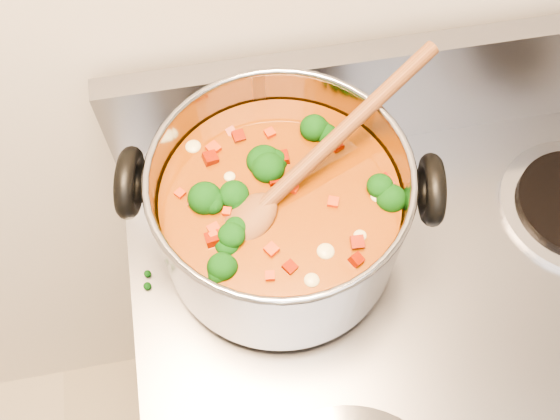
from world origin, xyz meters
name	(u,v)px	position (x,y,z in m)	size (l,w,h in m)	color
electric_range	(405,420)	(-0.02, 1.16, 0.47)	(0.75, 0.68, 1.08)	gray
stockpot	(280,211)	(-0.22, 1.32, 1.01)	(0.33, 0.27, 0.16)	#95959C
wooden_spoon	(296,176)	(-0.20, 1.33, 1.06)	(0.27, 0.18, 0.10)	brown
cooktop_crumbs	(319,257)	(-0.17, 1.30, 0.92)	(0.34, 0.25, 0.01)	black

